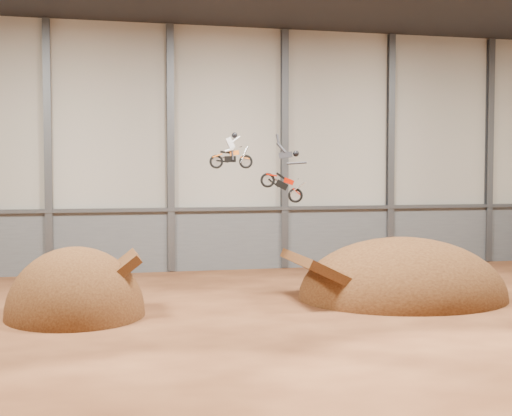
{
  "coord_description": "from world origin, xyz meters",
  "views": [
    {
      "loc": [
        -7.74,
        -25.54,
        5.74
      ],
      "look_at": [
        -0.88,
        4.0,
        4.16
      ],
      "focal_mm": 50.0,
      "sensor_mm": 36.0,
      "label": 1
    }
  ],
  "objects_px": {
    "landing_ramp": "(402,298)",
    "fmx_rider_a": "(231,149)",
    "takeoff_ramp": "(76,315)",
    "fmx_rider_b": "(278,168)"
  },
  "relations": [
    {
      "from": "landing_ramp",
      "to": "fmx_rider_a",
      "type": "bearing_deg",
      "value": 165.04
    },
    {
      "from": "fmx_rider_a",
      "to": "takeoff_ramp",
      "type": "bearing_deg",
      "value": -154.79
    },
    {
      "from": "takeoff_ramp",
      "to": "fmx_rider_a",
      "type": "xyz_separation_m",
      "value": [
        6.85,
        2.75,
        6.73
      ]
    },
    {
      "from": "takeoff_ramp",
      "to": "fmx_rider_b",
      "type": "height_order",
      "value": "fmx_rider_b"
    },
    {
      "from": "takeoff_ramp",
      "to": "landing_ramp",
      "type": "xyz_separation_m",
      "value": [
        14.34,
        0.75,
        0.0
      ]
    },
    {
      "from": "takeoff_ramp",
      "to": "fmx_rider_a",
      "type": "height_order",
      "value": "fmx_rider_a"
    },
    {
      "from": "takeoff_ramp",
      "to": "landing_ramp",
      "type": "height_order",
      "value": "landing_ramp"
    },
    {
      "from": "fmx_rider_b",
      "to": "fmx_rider_a",
      "type": "bearing_deg",
      "value": 166.99
    },
    {
      "from": "takeoff_ramp",
      "to": "landing_ramp",
      "type": "bearing_deg",
      "value": 3.0
    },
    {
      "from": "landing_ramp",
      "to": "takeoff_ramp",
      "type": "bearing_deg",
      "value": -177.0
    }
  ]
}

